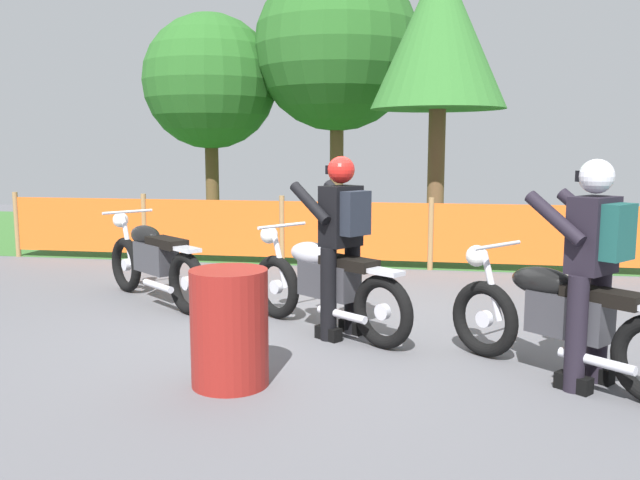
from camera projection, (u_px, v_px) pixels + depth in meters
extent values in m
cube|color=#5B5B60|center=(313.00, 329.00, 6.52)|extent=(24.00, 24.00, 0.02)
cube|color=#386B2D|center=(376.00, 237.00, 12.98)|extent=(24.00, 6.61, 0.01)
cylinder|color=#997547|center=(17.00, 224.00, 10.64)|extent=(0.08, 0.08, 1.05)
cylinder|color=#997547|center=(144.00, 227.00, 10.26)|extent=(0.08, 0.08, 1.05)
cylinder|color=#997547|center=(282.00, 231.00, 9.87)|extent=(0.08, 0.08, 1.05)
cylinder|color=#997547|center=(431.00, 234.00, 9.49)|extent=(0.08, 0.08, 1.05)
cylinder|color=#997547|center=(592.00, 238.00, 9.11)|extent=(0.08, 0.08, 1.05)
cube|color=orange|center=(79.00, 225.00, 10.45)|extent=(2.12, 0.02, 0.85)
cube|color=orange|center=(212.00, 228.00, 10.06)|extent=(2.12, 0.02, 0.85)
cube|color=orange|center=(355.00, 231.00, 9.68)|extent=(2.12, 0.02, 0.85)
cube|color=orange|center=(510.00, 234.00, 9.30)|extent=(2.12, 0.02, 0.85)
cylinder|color=brown|center=(212.00, 180.00, 13.94)|extent=(0.28, 0.28, 2.14)
sphere|color=#286023|center=(210.00, 82.00, 13.65)|extent=(2.76, 2.76, 2.76)
cylinder|color=brown|center=(337.00, 170.00, 13.58)|extent=(0.28, 0.28, 2.58)
sphere|color=#286023|center=(337.00, 48.00, 13.23)|extent=(3.32, 3.32, 3.32)
cylinder|color=brown|center=(436.00, 182.00, 10.99)|extent=(0.28, 0.28, 2.38)
cone|color=#33702D|center=(439.00, 32.00, 10.65)|extent=(2.22, 2.22, 2.47)
torus|color=black|center=(126.00, 265.00, 8.09)|extent=(0.60, 0.51, 0.67)
cylinder|color=silver|center=(126.00, 265.00, 8.09)|extent=(0.15, 0.14, 0.15)
torus|color=black|center=(187.00, 283.00, 7.00)|extent=(0.60, 0.51, 0.67)
cylinder|color=silver|center=(187.00, 283.00, 7.00)|extent=(0.15, 0.14, 0.15)
cube|color=#38383D|center=(156.00, 258.00, 7.48)|extent=(0.65, 0.59, 0.34)
ellipsoid|color=black|center=(145.00, 235.00, 7.63)|extent=(0.58, 0.54, 0.23)
cube|color=black|center=(166.00, 243.00, 7.26)|extent=(0.60, 0.55, 0.10)
cube|color=silver|center=(186.00, 249.00, 6.95)|extent=(0.40, 0.37, 0.04)
cylinder|color=silver|center=(127.00, 241.00, 8.00)|extent=(0.23, 0.20, 0.60)
sphere|color=white|center=(121.00, 220.00, 8.10)|extent=(0.27, 0.27, 0.19)
cylinder|color=silver|center=(128.00, 212.00, 7.92)|extent=(0.42, 0.51, 0.03)
cylinder|color=silver|center=(158.00, 286.00, 7.19)|extent=(0.50, 0.42, 0.07)
torus|color=black|center=(276.00, 287.00, 6.84)|extent=(0.60, 0.48, 0.66)
cylinder|color=silver|center=(276.00, 287.00, 6.84)|extent=(0.15, 0.13, 0.14)
torus|color=black|center=(383.00, 312.00, 5.81)|extent=(0.60, 0.48, 0.66)
cylinder|color=silver|center=(383.00, 312.00, 5.81)|extent=(0.15, 0.13, 0.14)
cube|color=#38383D|center=(329.00, 280.00, 6.26)|extent=(0.65, 0.56, 0.33)
ellipsoid|color=#B7B7C1|center=(312.00, 254.00, 6.40)|extent=(0.58, 0.51, 0.23)
cube|color=black|center=(349.00, 263.00, 6.05)|extent=(0.60, 0.52, 0.10)
cube|color=silver|center=(383.00, 272.00, 5.76)|extent=(0.40, 0.35, 0.04)
cylinder|color=silver|center=(280.00, 259.00, 6.75)|extent=(0.23, 0.19, 0.59)
sphere|color=white|center=(269.00, 235.00, 6.84)|extent=(0.26, 0.26, 0.19)
cylinder|color=silver|center=(282.00, 226.00, 6.67)|extent=(0.39, 0.52, 0.03)
cylinder|color=silver|center=(342.00, 315.00, 5.98)|extent=(0.50, 0.39, 0.07)
torus|color=black|center=(484.00, 319.00, 5.59)|extent=(0.57, 0.51, 0.65)
cylinder|color=silver|center=(484.00, 319.00, 5.59)|extent=(0.15, 0.14, 0.14)
cube|color=#38383D|center=(569.00, 316.00, 4.98)|extent=(0.63, 0.58, 0.33)
ellipsoid|color=black|center=(543.00, 282.00, 5.13)|extent=(0.56, 0.53, 0.22)
cube|color=black|center=(603.00, 296.00, 4.76)|extent=(0.58, 0.54, 0.10)
cylinder|color=silver|center=(492.00, 286.00, 5.50)|extent=(0.22, 0.20, 0.58)
sphere|color=white|center=(477.00, 256.00, 5.59)|extent=(0.26, 0.26, 0.18)
cylinder|color=silver|center=(497.00, 246.00, 5.42)|extent=(0.42, 0.49, 0.03)
cylinder|color=silver|center=(596.00, 361.00, 4.69)|extent=(0.47, 0.42, 0.07)
cylinder|color=black|center=(328.00, 294.00, 6.06)|extent=(0.21, 0.21, 0.86)
cube|color=black|center=(328.00, 333.00, 6.11)|extent=(0.28, 0.24, 0.12)
cylinder|color=black|center=(352.00, 289.00, 6.28)|extent=(0.21, 0.21, 0.86)
cube|color=black|center=(352.00, 327.00, 6.33)|extent=(0.28, 0.24, 0.12)
cube|color=black|center=(341.00, 216.00, 6.07)|extent=(0.40, 0.43, 0.56)
cylinder|color=black|center=(310.00, 203.00, 6.02)|extent=(0.45, 0.36, 0.38)
cylinder|color=black|center=(343.00, 200.00, 6.33)|extent=(0.45, 0.36, 0.38)
sphere|color=red|center=(341.00, 170.00, 6.01)|extent=(0.35, 0.35, 0.25)
cube|color=black|center=(333.00, 170.00, 6.08)|extent=(0.13, 0.16, 0.08)
cube|color=#1E232D|center=(354.00, 213.00, 5.94)|extent=(0.29, 0.32, 0.40)
cylinder|color=black|center=(576.00, 334.00, 4.78)|extent=(0.21, 0.21, 0.86)
cube|color=black|center=(573.00, 383.00, 4.83)|extent=(0.27, 0.25, 0.12)
cylinder|color=black|center=(598.00, 326.00, 4.98)|extent=(0.21, 0.21, 0.86)
cube|color=black|center=(595.00, 373.00, 5.03)|extent=(0.27, 0.25, 0.12)
cube|color=black|center=(593.00, 235.00, 4.78)|extent=(0.42, 0.43, 0.56)
cylinder|color=black|center=(555.00, 218.00, 4.76)|extent=(0.43, 0.39, 0.38)
cylinder|color=black|center=(586.00, 214.00, 5.03)|extent=(0.43, 0.39, 0.38)
sphere|color=silver|center=(597.00, 176.00, 4.72)|extent=(0.35, 0.35, 0.25)
cube|color=black|center=(583.00, 176.00, 4.79)|extent=(0.14, 0.16, 0.08)
cube|color=#194C47|center=(616.00, 232.00, 4.64)|extent=(0.30, 0.32, 0.40)
cylinder|color=maroon|center=(230.00, 328.00, 4.91)|extent=(0.58, 0.58, 0.88)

